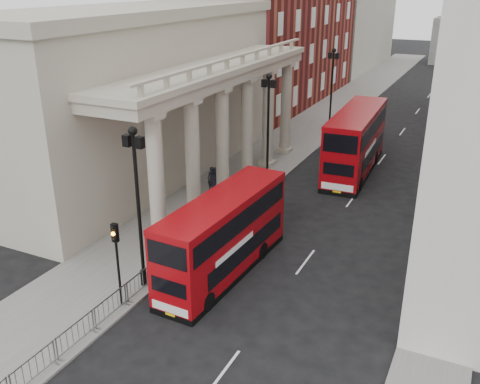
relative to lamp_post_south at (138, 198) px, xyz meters
The scene contains 17 objects.
ground 6.36m from the lamp_post_south, 81.47° to the right, with size 260.00×260.00×0.00m, color black.
sidewalk_west 26.56m from the lamp_post_south, 95.27° to the left, with size 6.00×140.00×0.12m, color slate.
sidewalk_east 29.97m from the lamp_post_south, 61.53° to the left, with size 3.00×140.00×0.12m, color slate.
kerb 26.45m from the lamp_post_south, 88.79° to the left, with size 0.20×140.00×0.14m, color slate.
portico_building 17.18m from the lamp_post_south, 125.27° to the left, with size 9.00×28.00×12.00m, color #A8A18D.
brick_building 45.51m from the lamp_post_south, 102.68° to the left, with size 9.00×32.00×22.00m, color maroon.
west_building_far 76.81m from the lamp_post_south, 97.42° to the left, with size 9.00×30.00×20.00m, color #A8A18D.
lamp_post_south is the anchor object (origin of this frame).
lamp_post_mid 16.00m from the lamp_post_south, 90.00° to the left, with size 1.05×0.44×8.32m.
lamp_post_north 32.00m from the lamp_post_south, 90.00° to the left, with size 1.05×0.44×8.32m.
traffic_light 2.71m from the lamp_post_south, 87.16° to the right, with size 0.28×0.33×4.30m.
crowd_barriers 4.60m from the lamp_post_south, 81.98° to the right, with size 0.50×18.75×1.10m.
bus_near 5.06m from the lamp_post_south, 45.60° to the left, with size 2.88×10.12×4.33m.
bus_far 22.59m from the lamp_post_south, 76.76° to the left, with size 3.39×11.78×5.03m.
pedestrian_a 13.86m from the lamp_post_south, 103.45° to the left, with size 0.65×0.43×1.79m, color black.
pedestrian_b 14.78m from the lamp_post_south, 101.61° to the left, with size 0.86×0.67×1.78m, color #282320.
pedestrian_c 13.75m from the lamp_post_south, 102.30° to the left, with size 0.90×0.59×1.84m, color black.
Camera 1 is at (14.07, -15.13, 14.73)m, focal length 40.00 mm.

